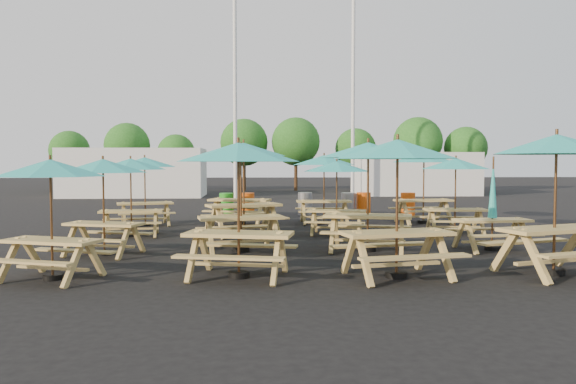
{
  "coord_description": "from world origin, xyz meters",
  "views": [
    {
      "loc": [
        -0.99,
        -15.27,
        1.98
      ],
      "look_at": [
        0.0,
        1.5,
        1.1
      ],
      "focal_mm": 35.0,
      "sensor_mm": 36.0,
      "label": 1
    }
  ],
  "objects": [
    {
      "name": "picnic_unit_8",
      "position": [
        1.44,
        -5.83,
        2.08
      ],
      "size": [
        2.53,
        2.53,
        2.4
      ],
      "rotation": [
        0.0,
        0.0,
        0.19
      ],
      "color": "tan",
      "rests_on": "ground"
    },
    {
      "name": "waste_bin_2",
      "position": [
        0.9,
        5.77,
        0.43
      ],
      "size": [
        0.53,
        0.53,
        0.86
      ],
      "primitive_type": "cylinder",
      "color": "gray",
      "rests_on": "ground"
    },
    {
      "name": "waste_bin_1",
      "position": [
        -1.28,
        5.54,
        0.43
      ],
      "size": [
        0.53,
        0.53,
        0.86
      ],
      "primitive_type": "cylinder",
      "color": "#DE4F0D",
      "rests_on": "ground"
    },
    {
      "name": "mast_1",
      "position": [
        4.5,
        16.0,
        6.0
      ],
      "size": [
        0.2,
        0.2,
        12.0
      ],
      "primitive_type": "cylinder",
      "color": "silver",
      "rests_on": "ground"
    },
    {
      "name": "picnic_unit_2",
      "position": [
        -4.31,
        -0.04,
        1.82
      ],
      "size": [
        2.09,
        2.09,
        2.11
      ],
      "rotation": [
        0.0,
        0.0,
        0.11
      ],
      "color": "tan",
      "rests_on": "ground"
    },
    {
      "name": "picnic_unit_1",
      "position": [
        -4.23,
        -3.11,
        1.8
      ],
      "size": [
        2.32,
        2.32,
        2.08
      ],
      "rotation": [
        0.0,
        0.0,
        -0.29
      ],
      "color": "tan",
      "rests_on": "ground"
    },
    {
      "name": "picnic_unit_11",
      "position": [
        1.25,
        2.86,
        1.94
      ],
      "size": [
        2.01,
        2.01,
        2.24
      ],
      "rotation": [
        0.0,
        0.0,
        0.0
      ],
      "color": "tan",
      "rests_on": "ground"
    },
    {
      "name": "waste_bin_5",
      "position": [
        4.73,
        5.39,
        0.43
      ],
      "size": [
        0.53,
        0.53,
        0.86
      ],
      "primitive_type": "cylinder",
      "color": "#DE4F0D",
      "rests_on": "ground"
    },
    {
      "name": "tree_2",
      "position": [
        -6.39,
        23.65,
        2.62
      ],
      "size": [
        2.59,
        2.59,
        3.93
      ],
      "color": "#382314",
      "rests_on": "ground"
    },
    {
      "name": "picnic_unit_14",
      "position": [
        4.53,
        -0.13,
        1.84
      ],
      "size": [
        2.08,
        2.08,
        2.12
      ],
      "rotation": [
        0.0,
        0.0,
        -0.1
      ],
      "color": "tan",
      "rests_on": "ground"
    },
    {
      "name": "event_tent_0",
      "position": [
        -8.0,
        18.0,
        1.4
      ],
      "size": [
        8.0,
        4.0,
        2.8
      ],
      "primitive_type": "cube",
      "color": "silver",
      "rests_on": "ground"
    },
    {
      "name": "event_tent_1",
      "position": [
        9.0,
        19.0,
        1.3
      ],
      "size": [
        7.0,
        4.0,
        2.6
      ],
      "primitive_type": "cube",
      "color": "silver",
      "rests_on": "ground"
    },
    {
      "name": "picnic_unit_4",
      "position": [
        -1.27,
        -5.66,
        2.03
      ],
      "size": [
        2.52,
        2.52,
        2.35
      ],
      "rotation": [
        0.0,
        0.0,
        -0.22
      ],
      "color": "tan",
      "rests_on": "ground"
    },
    {
      "name": "tree_1",
      "position": [
        -9.74,
        23.9,
        3.15
      ],
      "size": [
        3.11,
        3.11,
        4.72
      ],
      "color": "#382314",
      "rests_on": "ground"
    },
    {
      "name": "waste_bin_4",
      "position": [
        3.1,
        5.62,
        0.43
      ],
      "size": [
        0.53,
        0.53,
        0.86
      ],
      "primitive_type": "cylinder",
      "color": "#DE4F0D",
      "rests_on": "ground"
    },
    {
      "name": "tree_3",
      "position": [
        -1.75,
        24.72,
        3.41
      ],
      "size": [
        3.36,
        3.36,
        5.09
      ],
      "color": "#382314",
      "rests_on": "ground"
    },
    {
      "name": "tree_6",
      "position": [
        10.23,
        22.9,
        3.43
      ],
      "size": [
        3.38,
        3.38,
        5.13
      ],
      "color": "#382314",
      "rests_on": "ground"
    },
    {
      "name": "picnic_unit_12",
      "position": [
        4.29,
        -5.73,
        2.16
      ],
      "size": [
        2.8,
        2.8,
        2.5
      ],
      "rotation": [
        0.0,
        0.0,
        0.3
      ],
      "color": "tan",
      "rests_on": "ground"
    },
    {
      "name": "mast_0",
      "position": [
        -2.0,
        14.0,
        6.0
      ],
      "size": [
        0.2,
        0.2,
        12.0
      ],
      "primitive_type": "cylinder",
      "color": "silver",
      "rests_on": "ground"
    },
    {
      "name": "picnic_unit_10",
      "position": [
        1.25,
        -0.05,
        1.76
      ],
      "size": [
        2.2,
        2.2,
        2.04
      ],
      "rotation": [
        0.0,
        0.0,
        -0.23
      ],
      "color": "tan",
      "rests_on": "ground"
    },
    {
      "name": "picnic_unit_7",
      "position": [
        -1.48,
        2.65,
        2.12
      ],
      "size": [
        2.72,
        2.72,
        2.45
      ],
      "rotation": [
        0.0,
        0.0,
        -0.28
      ],
      "color": "tan",
      "rests_on": "ground"
    },
    {
      "name": "picnic_unit_0",
      "position": [
        -4.42,
        -5.65,
        1.78
      ],
      "size": [
        2.35,
        2.35,
        2.06
      ],
      "rotation": [
        0.0,
        0.0,
        -0.33
      ],
      "color": "tan",
      "rests_on": "ground"
    },
    {
      "name": "tree_7",
      "position": [
        13.63,
        22.92,
        2.99
      ],
      "size": [
        2.95,
        2.95,
        4.48
      ],
      "color": "#382314",
      "rests_on": "ground"
    },
    {
      "name": "tree_0",
      "position": [
        -14.07,
        25.25,
        2.83
      ],
      "size": [
        2.8,
        2.8,
        4.24
      ],
      "color": "#382314",
      "rests_on": "ground"
    },
    {
      "name": "picnic_unit_3",
      "position": [
        -4.46,
        2.62,
        1.88
      ],
      "size": [
        2.41,
        2.41,
        2.17
      ],
      "rotation": [
        0.0,
        0.0,
        0.28
      ],
      "color": "tan",
      "rests_on": "ground"
    },
    {
      "name": "waste_bin_0",
      "position": [
        -2.04,
        5.46,
        0.43
      ],
      "size": [
        0.53,
        0.53,
        0.86
      ],
      "primitive_type": "cylinder",
      "color": "#22901A",
      "rests_on": "ground"
    },
    {
      "name": "tree_4",
      "position": [
        1.9,
        24.26,
        3.46
      ],
      "size": [
        3.41,
        3.41,
        5.17
      ],
      "color": "#382314",
      "rests_on": "ground"
    },
    {
      "name": "picnic_unit_5",
      "position": [
        -1.3,
        -2.83,
        2.05
      ],
      "size": [
        2.52,
        2.52,
        2.37
      ],
      "rotation": [
        0.0,
        0.0,
        0.21
      ],
      "color": "tan",
      "rests_on": "ground"
    },
    {
      "name": "waste_bin_3",
      "position": [
        2.48,
        5.41,
        0.43
      ],
      "size": [
        0.53,
        0.53,
        0.86
      ],
      "primitive_type": "cylinder",
      "color": "gray",
      "rests_on": "ground"
    },
    {
      "name": "picnic_unit_6",
      "position": [
        -1.3,
        0.06,
        2.2
      ],
      "size": [
        2.91,
        2.91,
        2.54
      ],
      "rotation": [
        0.0,
        0.0,
        0.34
      ],
      "color": "tan",
      "rests_on": "ground"
    },
    {
      "name": "picnic_unit_9",
      "position": [
        1.53,
        -2.92,
        2.12
      ],
      "size": [
        2.7,
        2.7,
        2.45
      ],
      "rotation": [
        0.0,
        0.0,
        -0.26
      ],
      "color": "tan",
      "rests_on": "ground"
    },
    {
      "name": "picnic_unit_13",
      "position": [
        4.36,
        -2.97,
        0.87
      ],
      "size": [
        1.78,
        1.58,
        2.12
      ],
      "rotation": [
        0.0,
        0.0,
        0.09
      ],
      "color": "tan",
      "rests_on": "ground"
    },
    {
      "name": "tree_5",
      "position": [
        6.22,
        24.67,
        2.97
      ],
      "size": [
        2.94,
        2.94,
        4.45
      ],
      "color": "#382314",
      "rests_on": "ground"
    },
    {
      "name": "picnic_unit_15",
      "position": [
        4.5,
        2.67,
        2.02
      ],
      "size": [
        2.31,
        2.31,
        2.34
      ],
      "rotation": [
        0.0,
        0.0,
        0.11
      ],
      "color": "tan",
      "rests_on": "ground"
    },
    {
      "name": "ground",
      "position": [
        0.0,
        0.0,
        0.0
      ],
      "size": [
        120.0,
        120.0,
        0.0
      ],
      "primitive_type": "plane",
      "color": "black",
      "rests_on": "ground"
    }
  ]
}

